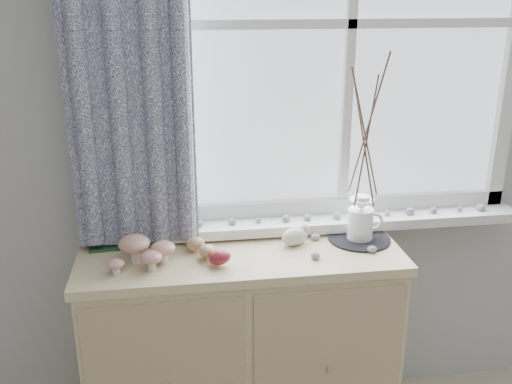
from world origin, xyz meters
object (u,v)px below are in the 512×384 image
toadstool_cluster (143,250)px  twig_pitcher (366,134)px  botanical_book (125,220)px  sideboard (242,349)px

toadstool_cluster → twig_pitcher: (0.82, 0.10, 0.36)m
botanical_book → toadstool_cluster: bearing=-69.6°
toadstool_cluster → twig_pitcher: bearing=6.7°
sideboard → toadstool_cluster: 0.60m
sideboard → twig_pitcher: bearing=5.1°
sideboard → twig_pitcher: twig_pitcher is taller
sideboard → botanical_book: botanical_book is taller
botanical_book → twig_pitcher: (0.89, -0.05, 0.31)m
twig_pitcher → sideboard: bearing=-174.5°
twig_pitcher → botanical_book: bearing=176.9°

